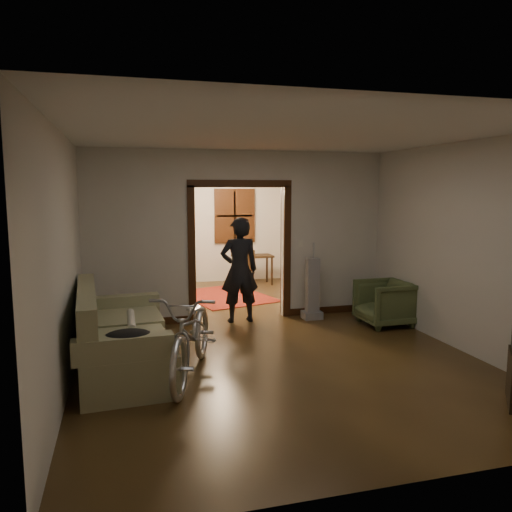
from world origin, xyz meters
name	(u,v)px	position (x,y,z in m)	size (l,w,h in m)	color
floor	(251,330)	(0.00, 0.00, 0.00)	(5.00, 8.50, 0.01)	#31210F
ceiling	(251,146)	(0.00, 0.00, 2.80)	(5.00, 8.50, 0.01)	white
wall_back	(205,223)	(0.00, 4.25, 1.40)	(5.00, 0.02, 2.80)	beige
wall_left	(76,245)	(-2.50, 0.00, 1.40)	(0.02, 8.50, 2.80)	beige
wall_right	(398,236)	(2.50, 0.00, 1.40)	(0.02, 8.50, 2.80)	beige
partition_wall	(239,236)	(0.00, 0.75, 1.40)	(5.00, 0.14, 2.80)	beige
door_casing	(240,254)	(0.00, 0.75, 1.10)	(1.74, 0.20, 2.32)	#31190B
far_window	(235,216)	(0.70, 4.21, 1.55)	(0.98, 0.06, 1.28)	black
chandelier	(219,180)	(0.00, 2.50, 2.35)	(0.24, 0.24, 0.24)	#FFE0A5
light_switch	(300,244)	(1.05, 0.68, 1.25)	(0.08, 0.01, 0.12)	silver
sofa	(123,329)	(-1.91, -1.26, 0.51)	(1.00, 2.21, 1.02)	#6F724C
rolled_paper	(131,320)	(-1.81, -0.96, 0.53)	(0.11, 0.11, 0.84)	beige
jacket	(128,336)	(-1.86, -2.17, 0.68)	(0.49, 0.37, 0.14)	black
bicycle	(193,333)	(-1.14, -1.70, 0.52)	(0.69, 1.99, 1.04)	silver
armchair	(385,303)	(2.15, -0.27, 0.36)	(0.77, 0.80, 0.72)	#495731
vacuum	(312,289)	(1.17, 0.40, 0.52)	(0.32, 0.25, 1.03)	gray
person	(239,270)	(-0.05, 0.55, 0.86)	(0.63, 0.41, 1.72)	black
oriental_rug	(225,296)	(0.11, 2.50, 0.01)	(1.52, 2.00, 0.02)	maroon
locker	(143,249)	(-1.44, 3.66, 0.90)	(0.90, 0.50, 1.80)	#283922
globe	(142,200)	(-1.44, 3.66, 1.94)	(0.29, 0.29, 0.29)	#1E5972
desk	(252,270)	(0.98, 3.63, 0.33)	(0.90, 0.50, 0.67)	black
desk_chair	(244,269)	(0.66, 3.15, 0.44)	(0.39, 0.39, 0.87)	black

